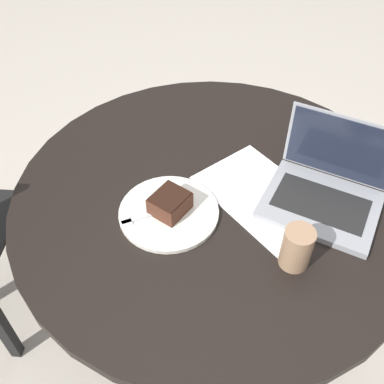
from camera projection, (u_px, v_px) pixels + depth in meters
ground_plane at (208, 318)px, 1.75m from camera, size 12.00×12.00×0.00m
dining_table at (212, 228)px, 1.35m from camera, size 1.11×1.11×0.71m
paper_document at (265, 197)px, 1.22m from camera, size 0.42×0.33×0.00m
plate at (169, 212)px, 1.18m from camera, size 0.26×0.26×0.01m
cake_slice at (170, 203)px, 1.16m from camera, size 0.09×0.09×0.05m
fork at (146, 216)px, 1.16m from camera, size 0.11×0.15×0.00m
coffee_glass at (297, 248)px, 1.04m from camera, size 0.07×0.07×0.11m
water_glass at (311, 139)px, 1.32m from camera, size 0.06×0.06×0.09m
laptop at (325, 191)px, 1.19m from camera, size 0.32×0.28×0.22m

